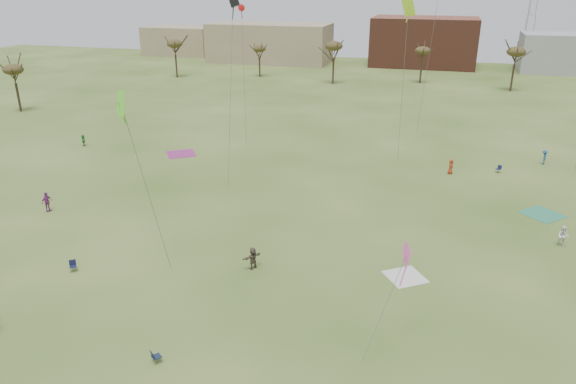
# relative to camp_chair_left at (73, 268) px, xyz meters

# --- Properties ---
(ground) EXTENTS (260.00, 260.00, 0.00)m
(ground) POSITION_rel_camp_chair_left_xyz_m (15.21, -4.71, -0.26)
(ground) COLOR #365219
(ground) RESTS_ON ground
(spectator_fore_c) EXTENTS (1.40, 1.68, 1.81)m
(spectator_fore_c) POSITION_rel_camp_chair_left_xyz_m (13.23, 4.29, 0.65)
(spectator_fore_c) COLOR brown
(spectator_fore_c) RESTS_ON ground
(spectator_mid_d) EXTENTS (0.67, 1.22, 1.98)m
(spectator_mid_d) POSITION_rel_camp_chair_left_xyz_m (-9.65, 9.09, 0.73)
(spectator_mid_d) COLOR #8C3A89
(spectator_mid_d) RESTS_ON ground
(spectator_mid_e) EXTENTS (1.08, 0.98, 1.82)m
(spectator_mid_e) POSITION_rel_camp_chair_left_xyz_m (37.07, 15.11, 0.65)
(spectator_mid_e) COLOR white
(spectator_mid_e) RESTS_ON ground
(flyer_far_a) EXTENTS (1.23, 1.39, 1.53)m
(flyer_far_a) POSITION_rel_camp_chair_left_xyz_m (-19.91, 28.96, 0.50)
(flyer_far_a) COLOR #297C31
(flyer_far_a) RESTS_ON ground
(flyer_far_b) EXTENTS (0.83, 1.01, 1.76)m
(flyer_far_b) POSITION_rel_camp_chair_left_xyz_m (27.89, 31.20, 0.62)
(flyer_far_b) COLOR #B13A1E
(flyer_far_b) RESTS_ON ground
(flyer_far_c) EXTENTS (0.89, 1.26, 1.77)m
(flyer_far_c) POSITION_rel_camp_chair_left_xyz_m (38.77, 37.86, 0.63)
(flyer_far_c) COLOR navy
(flyer_far_c) RESTS_ON ground
(blanket_cream) EXTENTS (3.75, 3.75, 0.03)m
(blanket_cream) POSITION_rel_camp_chair_left_xyz_m (24.79, 6.27, -0.26)
(blanket_cream) COLOR white
(blanket_cream) RESTS_ON ground
(blanket_plum) EXTENTS (4.81, 4.81, 0.03)m
(blanket_plum) POSITION_rel_camp_chair_left_xyz_m (-5.59, 29.28, -0.26)
(blanket_plum) COLOR #952E76
(blanket_plum) RESTS_ON ground
(blanket_olive) EXTENTS (4.63, 4.63, 0.03)m
(blanket_olive) POSITION_rel_camp_chair_left_xyz_m (36.51, 21.69, -0.26)
(blanket_olive) COLOR #308661
(blanket_olive) RESTS_ON ground
(camp_chair_left) EXTENTS (0.73, 0.74, 0.87)m
(camp_chair_left) POSITION_rel_camp_chair_left_xyz_m (0.00, 0.00, 0.00)
(camp_chair_left) COLOR #131636
(camp_chair_left) RESTS_ON ground
(camp_chair_center) EXTENTS (0.73, 0.74, 0.87)m
(camp_chair_center) POSITION_rel_camp_chair_left_xyz_m (11.47, -7.69, 0.00)
(camp_chair_center) COLOR #142139
(camp_chair_center) RESTS_ON ground
(camp_chair_right) EXTENTS (0.73, 0.74, 0.87)m
(camp_chair_right) POSITION_rel_camp_chair_left_xyz_m (33.28, 33.14, 0.00)
(camp_chair_right) COLOR #15193C
(camp_chair_right) RESTS_ON ground
(kites_aloft) EXTENTS (64.43, 64.52, 26.27)m
(kites_aloft) POSITION_rel_camp_chair_left_xyz_m (17.08, 25.77, 18.77)
(kites_aloft) COLOR red
(kites_aloft) RESTS_ON ground
(tree_line) EXTENTS (117.44, 49.32, 8.91)m
(tree_line) POSITION_rel_camp_chair_left_xyz_m (12.36, 74.41, 6.83)
(tree_line) COLOR #3A2B1E
(tree_line) RESTS_ON ground
(building_tan) EXTENTS (32.00, 14.00, 10.00)m
(building_tan) POSITION_rel_camp_chair_left_xyz_m (-19.79, 110.29, 4.74)
(building_tan) COLOR #937F60
(building_tan) RESTS_ON ground
(building_brick) EXTENTS (26.00, 16.00, 12.00)m
(building_brick) POSITION_rel_camp_chair_left_xyz_m (20.21, 115.29, 5.74)
(building_brick) COLOR brown
(building_brick) RESTS_ON ground
(building_grey) EXTENTS (24.00, 12.00, 9.00)m
(building_grey) POSITION_rel_camp_chair_left_xyz_m (55.21, 113.29, 4.24)
(building_grey) COLOR gray
(building_grey) RESTS_ON ground
(building_tan_west) EXTENTS (20.00, 12.00, 8.00)m
(building_tan_west) POSITION_rel_camp_chair_left_xyz_m (-49.79, 117.29, 3.74)
(building_tan_west) COLOR #937F60
(building_tan_west) RESTS_ON ground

